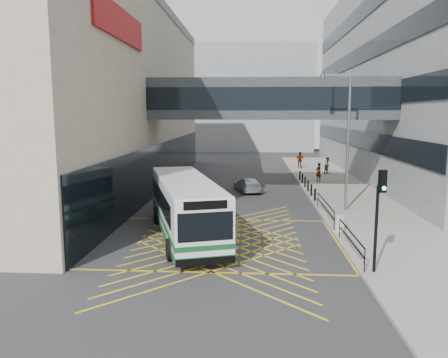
% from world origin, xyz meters
% --- Properties ---
extents(ground, '(120.00, 120.00, 0.00)m').
position_xyz_m(ground, '(0.00, 0.00, 0.00)').
color(ground, '#333335').
extents(building_whsmith, '(24.17, 42.00, 16.00)m').
position_xyz_m(building_whsmith, '(-17.98, 16.00, 8.00)').
color(building_whsmith, tan).
rests_on(building_whsmith, ground).
extents(building_far, '(28.00, 16.00, 18.00)m').
position_xyz_m(building_far, '(-2.00, 60.00, 9.00)').
color(building_far, gray).
rests_on(building_far, ground).
extents(skybridge, '(20.00, 4.10, 3.00)m').
position_xyz_m(skybridge, '(3.00, 12.00, 7.50)').
color(skybridge, '#30353A').
rests_on(skybridge, ground).
extents(pavement, '(6.00, 54.00, 0.16)m').
position_xyz_m(pavement, '(9.00, 15.00, 0.08)').
color(pavement, gray).
rests_on(pavement, ground).
extents(box_junction, '(12.00, 9.00, 0.01)m').
position_xyz_m(box_junction, '(0.00, 0.00, 0.00)').
color(box_junction, gold).
rests_on(box_junction, ground).
extents(bus, '(5.66, 11.24, 3.08)m').
position_xyz_m(bus, '(-1.85, 0.78, 1.65)').
color(bus, silver).
rests_on(bus, ground).
extents(car_white, '(3.43, 4.88, 1.44)m').
position_xyz_m(car_white, '(-2.93, 6.31, 0.72)').
color(car_white, white).
rests_on(car_white, ground).
extents(car_dark, '(2.83, 4.95, 1.46)m').
position_xyz_m(car_dark, '(-2.12, 9.38, 0.73)').
color(car_dark, black).
rests_on(car_dark, ground).
extents(car_silver, '(2.73, 4.30, 1.24)m').
position_xyz_m(car_silver, '(1.33, 14.32, 0.62)').
color(car_silver, '#989DA1').
rests_on(car_silver, ground).
extents(traffic_light, '(0.34, 0.49, 4.14)m').
position_xyz_m(traffic_light, '(6.60, -4.50, 2.86)').
color(traffic_light, black).
rests_on(traffic_light, pavement).
extents(street_lamp, '(1.98, 0.31, 8.75)m').
position_xyz_m(street_lamp, '(7.61, 7.06, 5.14)').
color(street_lamp, slate).
rests_on(street_lamp, pavement).
extents(litter_bin, '(0.50, 0.50, 0.86)m').
position_xyz_m(litter_bin, '(6.41, 1.79, 0.59)').
color(litter_bin, '#ADA89E').
rests_on(litter_bin, pavement).
extents(kerb_railings, '(0.05, 12.54, 1.00)m').
position_xyz_m(kerb_railings, '(6.15, 1.78, 0.88)').
color(kerb_railings, black).
rests_on(kerb_railings, pavement).
extents(bollards, '(0.14, 10.14, 0.90)m').
position_xyz_m(bollards, '(6.25, 15.00, 0.61)').
color(bollards, black).
rests_on(bollards, pavement).
extents(pedestrian_a, '(0.85, 0.81, 1.73)m').
position_xyz_m(pedestrian_a, '(7.88, 19.33, 1.03)').
color(pedestrian_a, gray).
rests_on(pedestrian_a, pavement).
extents(pedestrian_b, '(0.98, 0.91, 1.74)m').
position_xyz_m(pedestrian_b, '(9.63, 24.64, 1.03)').
color(pedestrian_b, gray).
rests_on(pedestrian_b, pavement).
extents(pedestrian_c, '(1.22, 0.85, 1.88)m').
position_xyz_m(pedestrian_c, '(7.26, 29.33, 1.10)').
color(pedestrian_c, gray).
rests_on(pedestrian_c, pavement).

